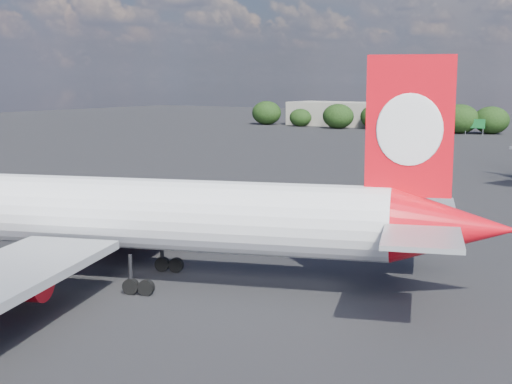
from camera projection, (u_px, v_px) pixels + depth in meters
The scene contains 4 objects.
ground at pixel (351, 194), 98.79m from camera, with size 500.00×500.00×0.00m, color black.
qantas_airliner at pixel (142, 216), 55.05m from camera, with size 51.62×49.63×17.40m.
terminal_building at pixel (351, 114), 242.27m from camera, with size 42.00×16.00×8.00m.
highway_sign at pixel (474, 124), 203.54m from camera, with size 6.00×0.30×4.50m.
Camera 1 is at (42.98, -28.55, 15.72)m, focal length 50.00 mm.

